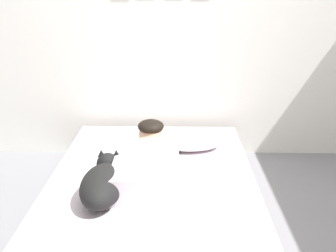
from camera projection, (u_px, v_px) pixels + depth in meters
The scene contains 7 objects.
back_wall at pixel (165, 19), 3.52m from camera, with size 4.68×0.12×2.50m.
bed at pixel (153, 194), 2.82m from camera, with size 1.44×1.99×0.31m.
pillow at pixel (188, 141), 3.19m from camera, with size 0.52×0.32×0.11m, color silver.
person_lying at pixel (148, 160), 2.74m from camera, with size 0.43×0.92×0.27m.
dog at pixel (103, 182), 2.44m from camera, with size 0.26×0.57×0.21m.
coffee_cup at pixel (168, 149), 3.09m from camera, with size 0.12×0.09×0.07m.
cell_phone at pixel (109, 181), 2.67m from camera, with size 0.07×0.14×0.01m, color black.
Camera 1 is at (0.10, -2.03, 1.57)m, focal length 42.80 mm.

